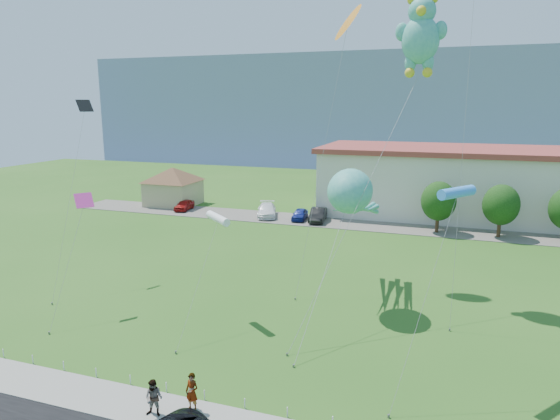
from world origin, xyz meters
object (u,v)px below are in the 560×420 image
(pavilion, at_px, (173,183))
(parked_car_white, at_px, (267,210))
(pedestrian_right, at_px, (154,398))
(parked_car_red, at_px, (184,205))
(parked_car_black, at_px, (318,215))
(pedestrian_left, at_px, (192,392))
(teddy_bear_kite, at_px, (421,34))
(octopus_kite, at_px, (353,198))
(parked_car_blue, at_px, (300,214))

(pavilion, distance_m, parked_car_white, 14.83)
(pedestrian_right, height_order, parked_car_white, pedestrian_right)
(pedestrian_right, xyz_separation_m, parked_car_red, (-20.40, 38.40, -0.21))
(parked_car_black, bearing_deg, pedestrian_left, -90.20)
(teddy_bear_kite, bearing_deg, octopus_kite, -134.05)
(pedestrian_left, xyz_separation_m, octopus_kite, (4.04, 14.95, 6.25))
(pedestrian_left, xyz_separation_m, parked_car_white, (-10.51, 37.46, -0.14))
(pedestrian_left, height_order, parked_car_white, pedestrian_left)
(pedestrian_left, distance_m, pedestrian_right, 1.62)
(parked_car_black, bearing_deg, parked_car_white, 169.59)
(teddy_bear_kite, bearing_deg, pedestrian_left, -112.15)
(pedestrian_left, distance_m, parked_car_blue, 37.59)
(pedestrian_right, bearing_deg, pedestrian_left, 27.38)
(parked_car_white, relative_size, parked_car_blue, 1.39)
(parked_car_blue, height_order, octopus_kite, octopus_kite)
(pedestrian_right, xyz_separation_m, parked_car_blue, (-4.90, 37.98, -0.23))
(pavilion, bearing_deg, pedestrian_left, -58.25)
(parked_car_red, bearing_deg, pavilion, 132.60)
(pavilion, height_order, teddy_bear_kite, teddy_bear_kite)
(pavilion, distance_m, parked_car_blue, 19.08)
(pavilion, xyz_separation_m, teddy_bear_kite, (32.48, -21.65, 14.84))
(parked_car_red, relative_size, parked_car_white, 0.73)
(pavilion, relative_size, parked_car_white, 1.75)
(parked_car_white, xyz_separation_m, parked_car_black, (6.46, -0.45, 0.00))
(pavilion, xyz_separation_m, parked_car_black, (20.86, -3.24, -2.20))
(pavilion, distance_m, octopus_kite, 38.68)
(pedestrian_left, distance_m, parked_car_black, 37.24)
(parked_car_white, bearing_deg, parked_car_blue, -24.24)
(parked_car_white, relative_size, parked_car_black, 1.13)
(pedestrian_right, xyz_separation_m, parked_car_white, (-9.17, 38.38, -0.11))
(parked_car_blue, relative_size, octopus_kite, 0.25)
(pedestrian_right, distance_m, teddy_bear_kite, 27.33)
(pavilion, xyz_separation_m, pedestrian_right, (23.57, -41.16, -2.09))
(pedestrian_left, xyz_separation_m, parked_car_blue, (-6.24, 37.07, -0.26))
(teddy_bear_kite, bearing_deg, parked_car_blue, 126.79)
(pedestrian_right, relative_size, octopus_kite, 0.11)
(pedestrian_right, distance_m, parked_car_black, 38.03)
(pavilion, bearing_deg, pedestrian_right, -60.21)
(pedestrian_left, bearing_deg, parked_car_black, 104.07)
(pedestrian_right, xyz_separation_m, octopus_kite, (5.38, 15.86, 6.29))
(pavilion, distance_m, parked_car_black, 21.22)
(parked_car_white, height_order, parked_car_black, parked_car_black)
(parked_car_white, height_order, teddy_bear_kite, teddy_bear_kite)
(pedestrian_right, relative_size, parked_car_blue, 0.44)
(parked_car_white, relative_size, octopus_kite, 0.35)
(pedestrian_left, bearing_deg, teddy_bear_kite, 75.67)
(parked_car_black, distance_m, octopus_kite, 24.36)
(parked_car_red, distance_m, teddy_bear_kite, 38.86)
(parked_car_white, relative_size, teddy_bear_kite, 0.26)
(pedestrian_left, xyz_separation_m, teddy_bear_kite, (7.57, 18.60, 16.90))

